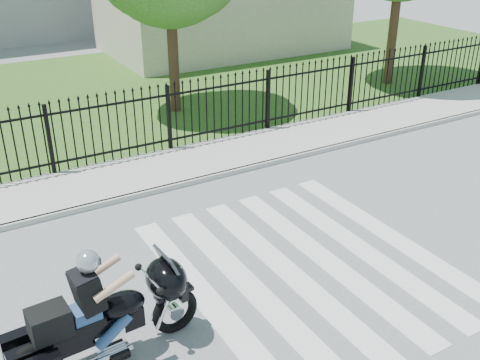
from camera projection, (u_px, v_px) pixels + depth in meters
ground at (306, 265)px, 10.06m from camera, size 120.00×120.00×0.00m
crosswalk at (306, 265)px, 10.06m from camera, size 5.00×5.50×0.01m
sidewalk at (187, 163)px, 13.93m from camera, size 40.00×2.00×0.12m
curb at (205, 179)px, 13.15m from camera, size 40.00×0.12×0.12m
grass_strip at (101, 93)px, 19.40m from camera, size 40.00×12.00×0.02m
iron_fence at (169, 120)px, 14.34m from camera, size 26.00×0.04×1.80m
building_low at (223, 9)px, 24.92m from camera, size 10.00×6.00×3.50m
motorcycle_rider at (100, 317)px, 7.61m from camera, size 2.85×0.98×1.88m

